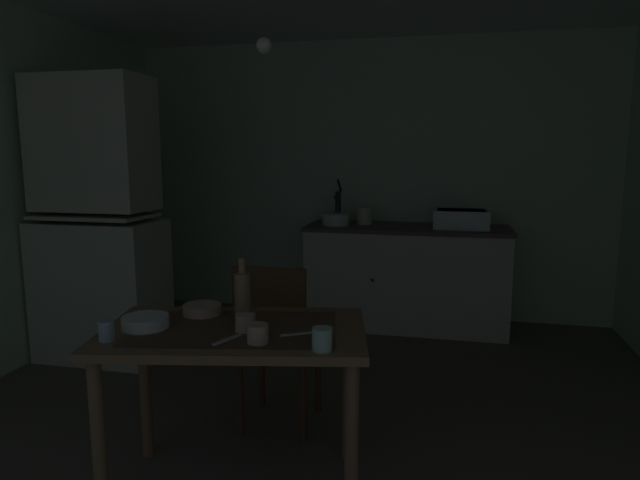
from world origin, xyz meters
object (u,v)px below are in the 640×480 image
object	(u,v)px
chair_far_side	(277,341)
teacup_mint	(245,323)
serving_bowl_wide	(145,322)
mixing_bowl_counter	(336,219)
glass_bottle	(243,295)
sink_basin	(461,219)
dining_table	(235,353)
hutch_cabinet	(98,230)
hand_pump	(338,204)

from	to	relation	value
chair_far_side	teacup_mint	distance (m)	0.65
chair_far_side	serving_bowl_wide	size ratio (longest dim) A/B	4.63
chair_far_side	mixing_bowl_counter	bearing A→B (deg)	91.74
mixing_bowl_counter	teacup_mint	bearing A→B (deg)	-87.57
chair_far_side	glass_bottle	xyz separation A→B (m)	(-0.01, -0.44, 0.36)
sink_basin	chair_far_side	world-z (taller)	sink_basin
teacup_mint	dining_table	bearing A→B (deg)	159.15
sink_basin	teacup_mint	world-z (taller)	sink_basin
glass_bottle	sink_basin	bearing A→B (deg)	67.50
chair_far_side	glass_bottle	size ratio (longest dim) A/B	3.23
hutch_cabinet	chair_far_side	size ratio (longest dim) A/B	2.19
hutch_cabinet	dining_table	bearing A→B (deg)	-40.35
mixing_bowl_counter	serving_bowl_wide	world-z (taller)	mixing_bowl_counter
hutch_cabinet	dining_table	world-z (taller)	hutch_cabinet
mixing_bowl_counter	chair_far_side	world-z (taller)	mixing_bowl_counter
hand_pump	chair_far_side	size ratio (longest dim) A/B	0.43
dining_table	glass_bottle	bearing A→B (deg)	91.48
hutch_cabinet	hand_pump	distance (m)	1.95
hand_pump	serving_bowl_wide	distance (m)	2.67
serving_bowl_wide	hutch_cabinet	bearing A→B (deg)	130.16
hand_pump	hutch_cabinet	bearing A→B (deg)	-139.78
hand_pump	dining_table	bearing A→B (deg)	-88.95
mixing_bowl_counter	chair_far_side	xyz separation A→B (m)	(0.06, -1.91, -0.42)
serving_bowl_wide	glass_bottle	xyz separation A→B (m)	(0.37, 0.19, 0.09)
serving_bowl_wide	glass_bottle	size ratio (longest dim) A/B	0.70
mixing_bowl_counter	serving_bowl_wide	xyz separation A→B (m)	(-0.33, -2.54, -0.15)
hutch_cabinet	glass_bottle	distance (m)	1.94
chair_far_side	teacup_mint	world-z (taller)	chair_far_side
chair_far_side	serving_bowl_wide	distance (m)	0.79
serving_bowl_wide	mixing_bowl_counter	bearing A→B (deg)	82.70
hutch_cabinet	glass_bottle	xyz separation A→B (m)	(1.53, -1.19, -0.08)
sink_basin	serving_bowl_wide	bearing A→B (deg)	-117.75
hand_pump	dining_table	world-z (taller)	hand_pump
chair_far_side	glass_bottle	world-z (taller)	glass_bottle
mixing_bowl_counter	teacup_mint	distance (m)	2.49
hand_pump	glass_bottle	world-z (taller)	hand_pump
mixing_bowl_counter	serving_bowl_wide	bearing A→B (deg)	-97.30
sink_basin	hand_pump	distance (m)	1.04
sink_basin	teacup_mint	bearing A→B (deg)	-110.15
mixing_bowl_counter	serving_bowl_wide	distance (m)	2.56
mixing_bowl_counter	hand_pump	bearing A→B (deg)	90.39
teacup_mint	mixing_bowl_counter	bearing A→B (deg)	92.43
hutch_cabinet	sink_basin	bearing A→B (deg)	25.65
hutch_cabinet	serving_bowl_wide	world-z (taller)	hutch_cabinet
hutch_cabinet	mixing_bowl_counter	xyz separation A→B (m)	(1.49, 1.16, -0.02)
teacup_mint	hutch_cabinet	bearing A→B (deg)	140.23
sink_basin	hand_pump	bearing A→B (deg)	177.50
sink_basin	dining_table	xyz separation A→B (m)	(-0.99, -2.51, -0.31)
glass_bottle	chair_far_side	bearing A→B (deg)	88.09
hutch_cabinet	serving_bowl_wide	distance (m)	1.81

